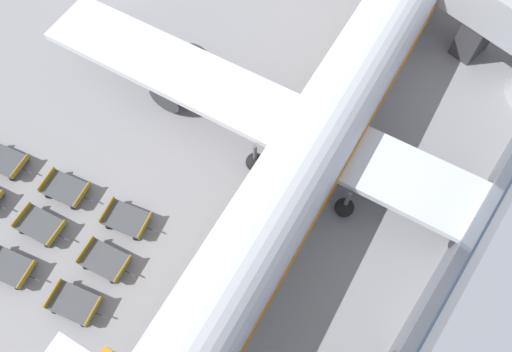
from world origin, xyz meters
TOP-DOWN VIEW (x-y plane):
  - jet_bridge at (26.13, 8.67)m, footprint 14.19×6.09m
  - airplane at (20.76, -3.72)m, footprint 37.35×41.77m
  - baggage_dolly_row_near_col_c at (11.13, -20.18)m, footprint 3.35×2.18m
  - baggage_dolly_row_near_col_d at (15.40, -19.50)m, footprint 3.35×2.19m
  - baggage_dolly_row_mid_a_col_c at (10.69, -17.51)m, footprint 3.33×2.02m
  - baggage_dolly_row_mid_a_col_d at (15.08, -16.86)m, footprint 3.34×2.05m
  - baggage_dolly_row_mid_b_col_b at (5.85, -15.87)m, footprint 3.35×2.11m
  - baggage_dolly_row_mid_b_col_c at (10.17, -15.06)m, footprint 3.35×2.13m
  - baggage_dolly_row_mid_b_col_d at (14.38, -14.36)m, footprint 3.35×2.19m

SIDE VIEW (x-z plane):
  - baggage_dolly_row_near_col_c at x=11.13m, z-range 0.02..0.94m
  - baggage_dolly_row_near_col_d at x=15.40m, z-range 0.02..0.94m
  - baggage_dolly_row_mid_a_col_c at x=10.69m, z-range 0.02..0.94m
  - baggage_dolly_row_mid_a_col_d at x=15.08m, z-range 0.02..0.94m
  - baggage_dolly_row_mid_b_col_b at x=5.85m, z-range 0.02..0.94m
  - baggage_dolly_row_mid_b_col_c at x=10.17m, z-range 0.02..0.94m
  - baggage_dolly_row_mid_b_col_d at x=14.38m, z-range 0.02..0.94m
  - airplane at x=20.76m, z-range -3.41..10.05m
  - jet_bridge at x=26.13m, z-range 0.56..6.55m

